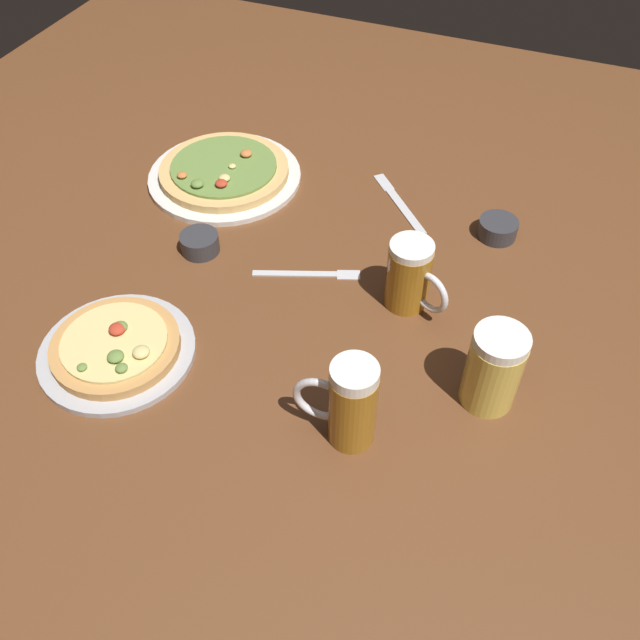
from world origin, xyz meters
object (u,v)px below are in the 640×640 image
Objects in this scene: beer_mug_dark at (495,368)px; beer_mug_pale at (410,276)px; pizza_plate_far at (224,173)px; fork_left at (309,273)px; ramekin_butter at (200,243)px; beer_mug_amber at (349,404)px; pizza_plate_near at (116,348)px; knife_right at (399,202)px; ramekin_sauce at (498,228)px.

beer_mug_dark is 0.24m from beer_mug_pale.
pizza_plate_far reaches higher than fork_left.
ramekin_butter is 0.23m from fork_left.
fork_left is at bearing 122.23° from beer_mug_amber.
pizza_plate_near is 1.95× the size of beer_mug_pale.
pizza_plate_far is 2.26× the size of beer_mug_dark.
fork_left is at bearing -36.39° from pizza_plate_far.
knife_right is at bearing 123.49° from beer_mug_dark.
pizza_plate_near reaches higher than ramekin_sauce.
beer_mug_pale is (-0.18, 0.15, -0.01)m from beer_mug_dark.
beer_mug_amber is at bearing -90.16° from beer_mug_pale.
ramekin_sauce is at bearing 78.61° from beer_mug_amber.
ramekin_sauce reaches higher than knife_right.
pizza_plate_near is at bearing -118.77° from knife_right.
beer_mug_dark is 0.24m from beer_mug_amber.
pizza_plate_far is at bearing -170.96° from knife_right.
pizza_plate_near is 3.40× the size of ramekin_sauce.
beer_mug_amber reaches higher than ramekin_butter.
fork_left is at bearing 4.15° from ramekin_butter.
fork_left is at bearing 179.49° from beer_mug_pale.
ramekin_butter is at bearing 89.74° from pizza_plate_near.
beer_mug_amber is 0.93× the size of knife_right.
pizza_plate_near is 0.38m from fork_left.
fork_left is 0.29m from knife_right.
beer_mug_dark is 0.42m from fork_left.
ramekin_sauce is (0.60, 0.03, 0.00)m from pizza_plate_far.
pizza_plate_far reaches higher than knife_right.
beer_mug_amber is 2.08× the size of ramekin_sauce.
beer_mug_amber is at bearing -57.77° from fork_left.
beer_mug_dark reaches higher than knife_right.
beer_mug_dark is 0.75× the size of fork_left.
beer_mug_pale is 0.28m from ramekin_sauce.
ramekin_sauce is 0.45× the size of knife_right.
pizza_plate_near is at bearing -144.21° from beer_mug_pale.
pizza_plate_far is 4.45× the size of ramekin_butter.
beer_mug_dark is at bearing 39.80° from beer_mug_amber.
ramekin_butter is at bearing 145.09° from beer_mug_amber.
beer_mug_dark is at bearing 13.92° from pizza_plate_near.
pizza_plate_near is at bearing -166.08° from beer_mug_dark.
pizza_plate_near is at bearing -133.92° from ramekin_sauce.
knife_right is (0.09, 0.28, -0.00)m from fork_left.
fork_left is at bearing 157.63° from beer_mug_dark.
ramekin_sauce is (-0.07, 0.40, -0.05)m from beer_mug_dark.
beer_mug_amber is at bearing -140.20° from beer_mug_dark.
pizza_plate_far is 1.93× the size of knife_right.
beer_mug_pale is 0.78× the size of knife_right.
beer_mug_dark is 0.91× the size of beer_mug_amber.
fork_left is (-0.31, -0.25, -0.02)m from ramekin_sauce.
ramekin_sauce is at bearing 100.06° from beer_mug_dark.
ramekin_butter is (-0.53, -0.26, 0.00)m from ramekin_sauce.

